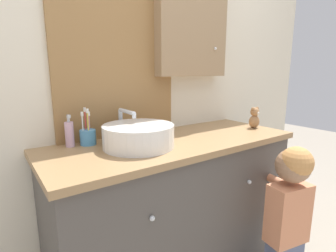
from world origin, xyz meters
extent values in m
cube|color=beige|center=(0.00, 0.63, 1.25)|extent=(3.20, 0.06, 2.50)
cube|color=olive|center=(-0.21, 0.59, 1.33)|extent=(0.74, 0.02, 1.07)
cube|color=#B2C1CC|center=(-0.21, 0.58, 1.33)|extent=(0.68, 0.01, 1.01)
cube|color=#997A56|center=(0.31, 0.55, 1.58)|extent=(0.55, 0.10, 0.73)
sphere|color=silver|center=(0.47, 0.49, 1.39)|extent=(0.02, 0.02, 0.02)
cube|color=#4C4742|center=(0.00, 0.31, 0.41)|extent=(1.42, 0.53, 0.82)
cube|color=#99754C|center=(0.00, 0.31, 0.84)|extent=(1.46, 0.57, 0.03)
sphere|color=silver|center=(-0.33, 0.04, 0.62)|extent=(0.02, 0.02, 0.02)
sphere|color=silver|center=(0.33, 0.04, 0.62)|extent=(0.02, 0.02, 0.02)
cylinder|color=white|center=(-0.24, 0.31, 0.92)|extent=(0.37, 0.37, 0.12)
cylinder|color=silver|center=(-0.24, 0.31, 0.97)|extent=(0.30, 0.30, 0.01)
cylinder|color=silver|center=(-0.24, 0.52, 0.94)|extent=(0.02, 0.02, 0.17)
cylinder|color=silver|center=(-0.24, 0.44, 1.03)|extent=(0.02, 0.17, 0.02)
cylinder|color=silver|center=(-0.24, 0.36, 1.01)|extent=(0.02, 0.02, 0.02)
sphere|color=white|center=(-0.14, 0.52, 0.89)|extent=(0.05, 0.05, 0.05)
cylinder|color=#4C93C6|center=(-0.44, 0.51, 0.90)|extent=(0.08, 0.08, 0.08)
cylinder|color=pink|center=(-0.43, 0.51, 0.95)|extent=(0.01, 0.01, 0.16)
cube|color=white|center=(-0.43, 0.51, 1.02)|extent=(0.01, 0.02, 0.02)
cylinder|color=#D6423D|center=(-0.44, 0.52, 0.96)|extent=(0.01, 0.01, 0.18)
cube|color=white|center=(-0.44, 0.52, 1.04)|extent=(0.01, 0.02, 0.02)
cylinder|color=white|center=(-0.46, 0.51, 0.95)|extent=(0.01, 0.01, 0.17)
cube|color=white|center=(-0.46, 0.51, 1.02)|extent=(0.01, 0.02, 0.02)
cylinder|color=#E5CC4C|center=(-0.43, 0.49, 0.96)|extent=(0.01, 0.01, 0.18)
cube|color=white|center=(-0.43, 0.49, 1.04)|extent=(0.01, 0.02, 0.02)
cylinder|color=#CCA3BC|center=(-0.52, 0.52, 0.92)|extent=(0.04, 0.04, 0.13)
cylinder|color=silver|center=(-0.52, 0.52, 1.00)|extent=(0.01, 0.01, 0.02)
cube|color=silver|center=(-0.52, 0.51, 1.02)|extent=(0.02, 0.02, 0.02)
cube|color=tan|center=(0.42, -0.16, 0.48)|extent=(0.25, 0.17, 0.33)
sphere|color=#997051|center=(0.42, -0.16, 0.76)|extent=(0.18, 0.18, 0.18)
sphere|color=tan|center=(0.41, -0.18, 0.78)|extent=(0.17, 0.17, 0.17)
cylinder|color=tan|center=(0.53, 0.01, 0.59)|extent=(0.10, 0.26, 0.05)
cylinder|color=orange|center=(0.55, 0.13, 0.63)|extent=(0.02, 0.05, 0.12)
ellipsoid|color=#9E7047|center=(0.63, 0.26, 0.90)|extent=(0.08, 0.06, 0.09)
sphere|color=#9E7047|center=(0.63, 0.26, 0.97)|extent=(0.06, 0.06, 0.06)
sphere|color=#9E7047|center=(0.61, 0.26, 0.99)|extent=(0.02, 0.02, 0.02)
sphere|color=#9E7047|center=(0.66, 0.26, 0.99)|extent=(0.02, 0.02, 0.02)
sphere|color=silver|center=(0.63, 0.23, 0.96)|extent=(0.02, 0.02, 0.02)
camera|label=1|loc=(-0.86, -0.84, 1.24)|focal=28.00mm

